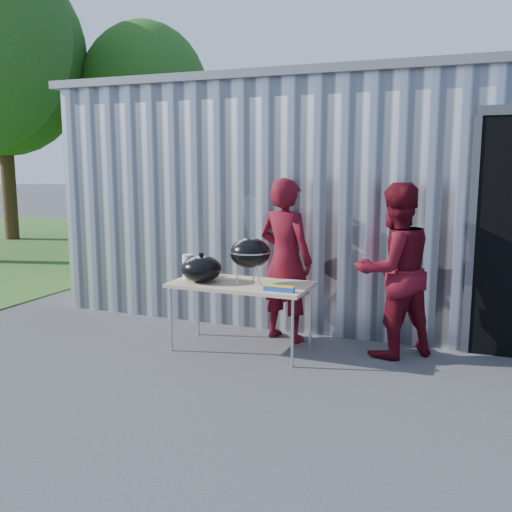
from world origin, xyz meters
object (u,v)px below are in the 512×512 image
at_px(folding_table, 241,286).
at_px(kettle_grill, 250,245).
at_px(person_bystander, 394,271).
at_px(person_cook, 285,260).

bearing_deg(folding_table, kettle_grill, -9.22).
bearing_deg(person_bystander, folding_table, -25.96).
relative_size(person_cook, person_bystander, 1.02).
xyz_separation_m(kettle_grill, person_cook, (0.20, 0.56, -0.24)).
relative_size(folding_table, kettle_grill, 1.60).
bearing_deg(person_cook, kettle_grill, 86.04).
relative_size(kettle_grill, person_bystander, 0.51).
bearing_deg(person_bystander, kettle_grill, -24.10).
distance_m(folding_table, kettle_grill, 0.47).
xyz_separation_m(folding_table, person_bystander, (1.55, 0.44, 0.21)).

